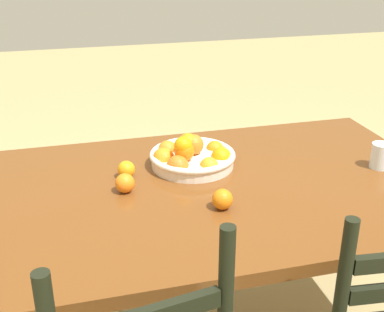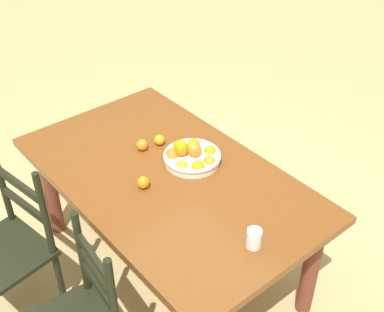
{
  "view_description": "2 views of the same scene",
  "coord_description": "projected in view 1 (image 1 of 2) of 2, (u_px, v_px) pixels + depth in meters",
  "views": [
    {
      "loc": [
        0.45,
        1.53,
        1.55
      ],
      "look_at": [
        0.0,
        -0.18,
        0.77
      ],
      "focal_mm": 47.82,
      "sensor_mm": 36.0,
      "label": 1
    },
    {
      "loc": [
        -1.75,
        1.27,
        2.43
      ],
      "look_at": [
        0.0,
        -0.18,
        0.77
      ],
      "focal_mm": 47.06,
      "sensor_mm": 36.0,
      "label": 2
    }
  ],
  "objects": [
    {
      "name": "dining_table",
      "position": [
        205.0,
        212.0,
        1.83
      ],
      "size": [
        1.73,
        1.02,
        0.73
      ],
      "color": "brown",
      "rests_on": "ground"
    },
    {
      "name": "fruit_bowl",
      "position": [
        191.0,
        156.0,
        1.92
      ],
      "size": [
        0.33,
        0.33,
        0.14
      ],
      "color": "white",
      "rests_on": "dining_table"
    },
    {
      "name": "orange_loose_0",
      "position": [
        125.0,
        183.0,
        1.74
      ],
      "size": [
        0.07,
        0.07,
        0.07
      ],
      "primitive_type": "sphere",
      "color": "orange",
      "rests_on": "dining_table"
    },
    {
      "name": "orange_loose_1",
      "position": [
        222.0,
        199.0,
        1.63
      ],
      "size": [
        0.07,
        0.07,
        0.07
      ],
      "primitive_type": "sphere",
      "color": "orange",
      "rests_on": "dining_table"
    },
    {
      "name": "orange_loose_2",
      "position": [
        126.0,
        169.0,
        1.84
      ],
      "size": [
        0.06,
        0.06,
        0.06
      ],
      "primitive_type": "sphere",
      "color": "orange",
      "rests_on": "dining_table"
    },
    {
      "name": "drinking_glass",
      "position": [
        380.0,
        156.0,
        1.91
      ],
      "size": [
        0.07,
        0.07,
        0.1
      ],
      "primitive_type": "cylinder",
      "color": "silver",
      "rests_on": "dining_table"
    }
  ]
}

